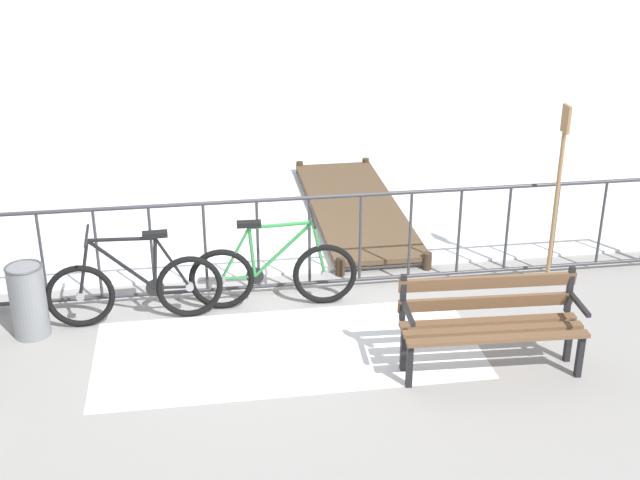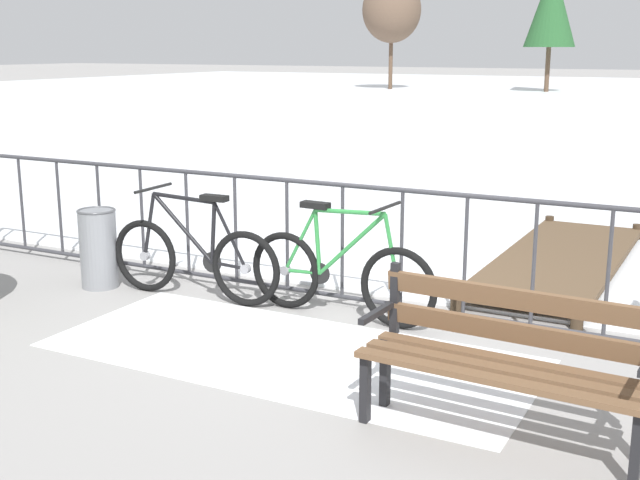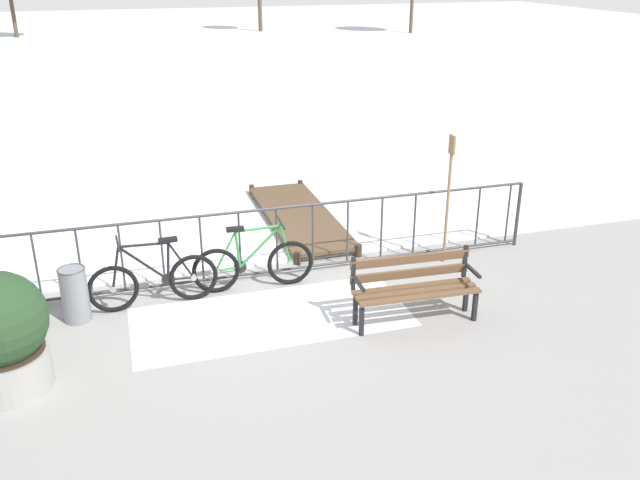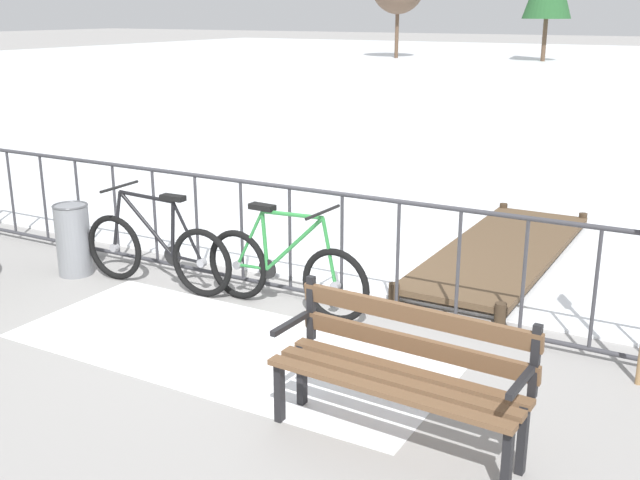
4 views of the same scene
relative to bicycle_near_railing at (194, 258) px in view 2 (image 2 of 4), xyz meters
name	(u,v)px [view 2 (image 2 of 4)]	position (x,y,z in m)	size (l,w,h in m)	color
ground_plane	(342,305)	(1.24, 0.42, -0.37)	(160.00, 160.00, 0.00)	gray
snow_patch	(288,352)	(1.40, -0.78, -0.36)	(3.57, 1.54, 0.01)	white
railing_fence	(342,242)	(1.24, 0.42, 0.19)	(9.06, 0.06, 1.07)	#38383D
bicycle_near_railing	(194,258)	(0.00, 0.00, 0.00)	(1.71, 0.52, 0.97)	black
bicycle_second	(339,274)	(1.36, 0.12, 0.00)	(1.71, 0.52, 0.97)	black
park_bench	(506,352)	(3.14, -1.34, 0.14)	(1.62, 0.56, 0.89)	brown
trash_bin	(98,248)	(-1.00, -0.11, 0.00)	(0.35, 0.35, 0.73)	gray
wooden_dock	(560,259)	(2.66, 2.43, -0.25)	(1.10, 3.52, 0.20)	brown
tree_far_west	(551,6)	(-5.10, 35.63, 3.72)	(2.45, 2.45, 6.06)	brown
tree_west_mid	(392,10)	(-12.88, 34.49, 3.62)	(2.99, 2.99, 5.65)	brown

